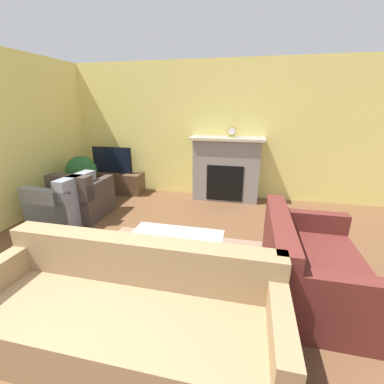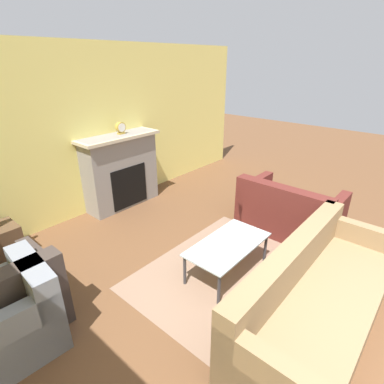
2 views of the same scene
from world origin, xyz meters
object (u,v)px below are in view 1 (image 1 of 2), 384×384
object	(u,v)px
couch_sectional	(128,316)
armchair_by_window	(64,204)
armchair_accent	(83,200)
mantel_clock	(232,132)
tv	(112,160)
coffee_table	(175,240)
couch_loveseat	(308,268)
potted_plant	(82,174)

from	to	relation	value
couch_sectional	armchair_by_window	xyz separation A→B (m)	(-2.11, 1.96, 0.01)
armchair_accent	mantel_clock	world-z (taller)	mantel_clock
tv	coffee_table	xyz separation A→B (m)	(2.13, -2.43, -0.35)
tv	mantel_clock	world-z (taller)	mantel_clock
couch_sectional	armchair_accent	world-z (taller)	same
couch_loveseat	tv	bearing A→B (deg)	54.59
couch_sectional	potted_plant	bearing A→B (deg)	129.56
armchair_by_window	potted_plant	bearing A→B (deg)	-160.82
couch_loveseat	armchair_by_window	xyz separation A→B (m)	(-3.63, 0.98, 0.01)
armchair_accent	potted_plant	distance (m)	0.81
armchair_by_window	coffee_table	xyz separation A→B (m)	(2.18, -0.86, 0.08)
tv	couch_loveseat	distance (m)	4.42
couch_sectional	coffee_table	distance (m)	1.11
armchair_by_window	mantel_clock	bearing A→B (deg)	126.70
couch_loveseat	armchair_by_window	world-z (taller)	same
couch_loveseat	mantel_clock	distance (m)	3.03
couch_loveseat	armchair_accent	xyz separation A→B (m)	(-3.45, 1.21, 0.01)
armchair_by_window	coffee_table	size ratio (longest dim) A/B	0.85
tv	armchair_accent	world-z (taller)	tv
couch_sectional	coffee_table	xyz separation A→B (m)	(0.07, 1.10, 0.09)
potted_plant	mantel_clock	distance (m)	3.05
potted_plant	couch_loveseat	bearing A→B (deg)	-25.54
couch_sectional	coffee_table	bearing A→B (deg)	86.16
tv	potted_plant	xyz separation A→B (m)	(-0.29, -0.70, -0.14)
couch_sectional	armchair_by_window	world-z (taller)	same
couch_loveseat	coffee_table	world-z (taller)	couch_loveseat
coffee_table	potted_plant	size ratio (longest dim) A/B	1.17
couch_sectional	armchair_by_window	distance (m)	2.88
armchair_accent	tv	bearing A→B (deg)	-84.27
armchair_by_window	potted_plant	distance (m)	0.95
tv	potted_plant	bearing A→B (deg)	-112.26
coffee_table	potted_plant	xyz separation A→B (m)	(-2.41, 1.73, 0.21)
armchair_by_window	mantel_clock	xyz separation A→B (m)	(2.60, 1.66, 1.08)
armchair_accent	potted_plant	bearing A→B (deg)	-56.50
tv	potted_plant	distance (m)	0.77
armchair_by_window	armchair_accent	xyz separation A→B (m)	(0.18, 0.24, 0.00)
mantel_clock	armchair_by_window	bearing A→B (deg)	-147.51
potted_plant	mantel_clock	world-z (taller)	mantel_clock
coffee_table	mantel_clock	size ratio (longest dim) A/B	5.44
tv	coffee_table	bearing A→B (deg)	-48.81
armchair_accent	coffee_table	xyz separation A→B (m)	(2.00, -1.10, 0.08)
coffee_table	mantel_clock	bearing A→B (deg)	80.45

